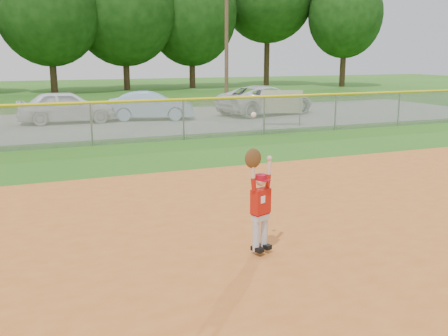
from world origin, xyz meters
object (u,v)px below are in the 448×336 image
(ballplayer, at_px, (260,200))
(car_white_b, at_px, (266,100))
(car_blue, at_px, (151,106))
(sponsor_sign, at_px, (282,103))
(car_white_a, at_px, (67,107))

(ballplayer, bearing_deg, car_white_b, 62.85)
(ballplayer, bearing_deg, car_blue, 81.56)
(car_blue, distance_m, ballplayer, 17.31)
(car_blue, height_order, sponsor_sign, sponsor_sign)
(car_blue, bearing_deg, ballplayer, -172.60)
(car_white_a, relative_size, car_blue, 1.06)
(car_white_b, bearing_deg, ballplayer, 139.98)
(car_white_b, distance_m, sponsor_sign, 4.49)
(car_blue, height_order, ballplayer, ballplayer)
(car_white_a, height_order, car_blue, car_white_a)
(car_white_a, xyz_separation_m, ballplayer, (1.32, -17.45, 0.14))
(car_white_b, bearing_deg, sponsor_sign, 149.16)
(car_white_a, relative_size, car_white_b, 0.81)
(car_blue, bearing_deg, sponsor_sign, -115.97)
(car_blue, relative_size, ballplayer, 1.88)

